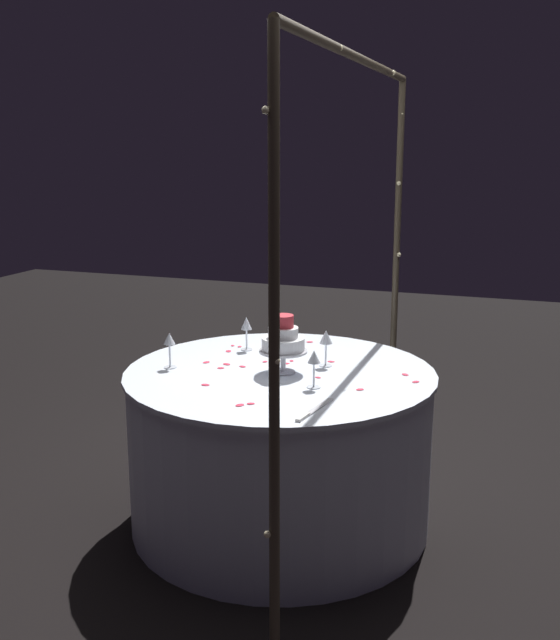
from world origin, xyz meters
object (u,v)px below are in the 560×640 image
at_px(wine_glass_1, 314,360).
at_px(cake_knife, 313,411).
at_px(decorative_arch, 354,235).
at_px(tiered_cake, 283,340).
at_px(main_table, 280,447).
at_px(wine_glass_3, 169,342).
at_px(wine_glass_0, 326,339).
at_px(wine_glass_2, 246,326).

bearing_deg(wine_glass_1, cake_knife, 16.27).
relative_size(decorative_arch, cake_knife, 7.23).
height_order(tiered_cake, wine_glass_1, tiered_cake).
xyz_separation_m(decorative_arch, wine_glass_1, (0.18, -0.12, -0.52)).
xyz_separation_m(main_table, wine_glass_3, (0.12, -0.50, 0.50)).
height_order(wine_glass_3, cake_knife, wine_glass_3).
xyz_separation_m(wine_glass_0, wine_glass_1, (0.33, 0.04, -0.01)).
xyz_separation_m(main_table, tiered_cake, (0.03, 0.02, 0.53)).
distance_m(main_table, wine_glass_3, 0.72).
xyz_separation_m(decorative_arch, wine_glass_2, (-0.29, -0.62, -0.51)).
bearing_deg(main_table, wine_glass_3, -76.07).
distance_m(wine_glass_1, wine_glass_2, 0.69).
distance_m(tiered_cake, cake_knife, 0.55).
relative_size(wine_glass_2, cake_knife, 0.58).
xyz_separation_m(wine_glass_1, wine_glass_3, (-0.06, -0.72, 0.00)).
bearing_deg(wine_glass_0, wine_glass_2, -107.09).
xyz_separation_m(wine_glass_1, wine_glass_2, (-0.47, -0.50, 0.00)).
xyz_separation_m(main_table, cake_knife, (0.47, 0.30, 0.38)).
height_order(wine_glass_1, wine_glass_2, wine_glass_2).
bearing_deg(tiered_cake, decorative_arch, 94.90).
relative_size(main_table, tiered_cake, 5.31).
height_order(wine_glass_1, cake_knife, wine_glass_1).
relative_size(tiered_cake, wine_glass_1, 1.64).
bearing_deg(decorative_arch, wine_glass_0, -132.50).
bearing_deg(wine_glass_2, main_table, 44.52).
height_order(decorative_arch, wine_glass_0, decorative_arch).
bearing_deg(tiered_cake, cake_knife, 31.86).
height_order(tiered_cake, cake_knife, tiered_cake).
xyz_separation_m(tiered_cake, wine_glass_1, (0.16, 0.19, -0.03)).
bearing_deg(cake_knife, wine_glass_3, -113.52).
relative_size(wine_glass_0, wine_glass_2, 1.01).
height_order(wine_glass_0, wine_glass_1, wine_glass_0).
distance_m(tiered_cake, wine_glass_2, 0.44).
distance_m(main_table, wine_glass_1, 0.58).
xyz_separation_m(wine_glass_1, cake_knife, (0.29, 0.08, -0.12)).
height_order(decorative_arch, main_table, decorative_arch).
bearing_deg(wine_glass_2, wine_glass_3, -28.02).
bearing_deg(wine_glass_3, wine_glass_2, 151.98).
relative_size(wine_glass_1, wine_glass_3, 0.98).
relative_size(tiered_cake, cake_knife, 0.92).
distance_m(wine_glass_0, wine_glass_2, 0.48).
distance_m(wine_glass_3, cake_knife, 0.89).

